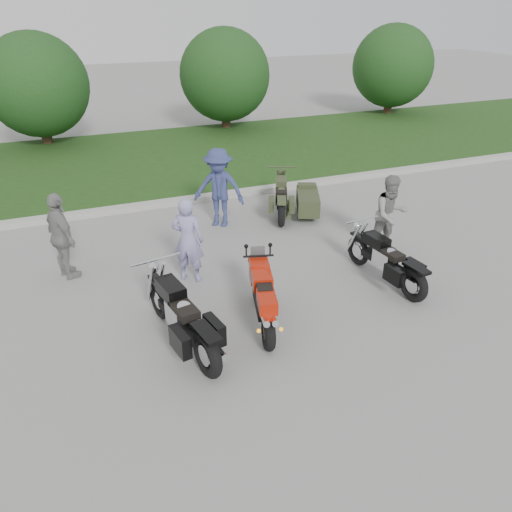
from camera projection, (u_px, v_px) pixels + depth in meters
name	position (u px, v px, depth m)	size (l,w,h in m)	color
ground	(259.00, 325.00, 8.45)	(80.00, 80.00, 0.00)	gray
curb	(175.00, 202.00, 13.36)	(60.00, 0.30, 0.15)	#A6A39C
grass_strip	(146.00, 160.00, 16.79)	(60.00, 8.00, 0.14)	#2E541C
tree_mid_left	(37.00, 85.00, 17.58)	(3.60, 3.60, 4.00)	#3F2B1C
tree_mid_right	(225.00, 75.00, 19.89)	(3.60, 3.60, 4.00)	#3F2B1C
tree_far_right	(393.00, 66.00, 22.53)	(3.60, 3.60, 4.00)	#3F2B1C
sportbike_red	(263.00, 297.00, 8.21)	(0.70, 1.92, 0.93)	black
cruiser_left	(184.00, 321.00, 7.71)	(0.71, 2.47, 0.96)	black
cruiser_right	(388.00, 263.00, 9.50)	(0.51, 2.23, 0.86)	black
cruiser_sidecar	(297.00, 201.00, 12.54)	(1.59, 2.08, 0.85)	black
person_stripe	(188.00, 240.00, 9.45)	(0.62, 0.41, 1.70)	#8E8DC1
person_grey	(390.00, 214.00, 10.57)	(0.83, 0.64, 1.70)	gray
person_denim	(219.00, 188.00, 11.75)	(1.22, 0.70, 1.89)	navy
person_back	(62.00, 237.00, 9.53)	(1.02, 0.43, 1.74)	gray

